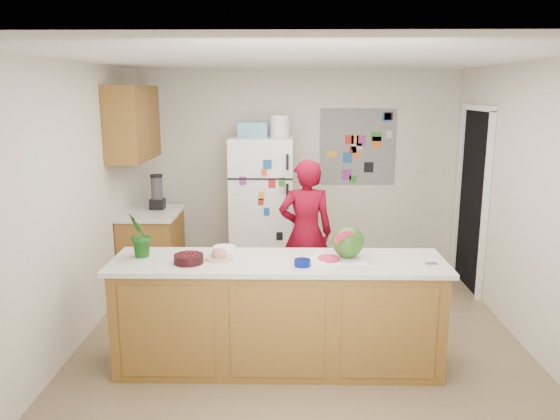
{
  "coord_description": "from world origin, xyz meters",
  "views": [
    {
      "loc": [
        -0.11,
        -4.67,
        2.25
      ],
      "look_at": [
        -0.2,
        0.2,
        1.18
      ],
      "focal_mm": 35.0,
      "sensor_mm": 36.0,
      "label": 1
    }
  ],
  "objects_px": {
    "refrigerator": "(262,207)",
    "cherry_bowl": "(189,259)",
    "person": "(306,233)",
    "watermelon": "(348,242)"
  },
  "relations": [
    {
      "from": "refrigerator",
      "to": "cherry_bowl",
      "type": "relative_size",
      "value": 7.33
    },
    {
      "from": "person",
      "to": "watermelon",
      "type": "height_order",
      "value": "person"
    },
    {
      "from": "refrigerator",
      "to": "watermelon",
      "type": "relative_size",
      "value": 6.64
    },
    {
      "from": "watermelon",
      "to": "cherry_bowl",
      "type": "distance_m",
      "value": 1.27
    },
    {
      "from": "refrigerator",
      "to": "person",
      "type": "xyz_separation_m",
      "value": [
        0.51,
        -1.02,
        -0.07
      ]
    },
    {
      "from": "person",
      "to": "cherry_bowl",
      "type": "distance_m",
      "value": 1.75
    },
    {
      "from": "person",
      "to": "watermelon",
      "type": "relative_size",
      "value": 6.11
    },
    {
      "from": "refrigerator",
      "to": "person",
      "type": "bearing_deg",
      "value": -63.32
    },
    {
      "from": "person",
      "to": "watermelon",
      "type": "xyz_separation_m",
      "value": [
        0.3,
        -1.31,
        0.28
      ]
    },
    {
      "from": "cherry_bowl",
      "to": "watermelon",
      "type": "bearing_deg",
      "value": 6.38
    }
  ]
}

